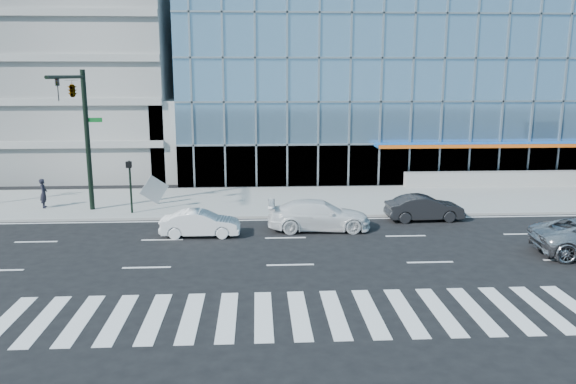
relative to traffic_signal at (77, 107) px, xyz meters
name	(u,v)px	position (x,y,z in m)	size (l,w,h in m)	color
ground	(285,238)	(11.00, -4.57, -6.16)	(160.00, 160.00, 0.00)	black
sidewalk	(279,201)	(11.00, 3.43, -6.09)	(120.00, 8.00, 0.15)	gray
theatre_building	(421,79)	(25.00, 21.43, 1.34)	(42.00, 26.00, 15.00)	#6991AF
parking_garage	(46,50)	(-9.00, 21.43, 3.84)	(24.00, 24.00, 20.00)	gray
ramp_block	(198,138)	(5.00, 13.43, -3.16)	(6.00, 8.00, 6.00)	gray
traffic_signal	(77,107)	(0.00, 0.00, 0.00)	(1.14, 5.74, 8.00)	black
ped_signal_post	(130,179)	(2.50, 0.37, -4.02)	(0.30, 0.33, 3.00)	black
white_suv	(319,215)	(12.80, -3.14, -5.40)	(2.15, 5.28, 1.53)	white
white_sedan	(200,223)	(6.80, -3.98, -5.52)	(1.36, 3.91, 1.29)	white
dark_sedan	(424,208)	(18.80, -1.57, -5.47)	(1.46, 4.20, 1.38)	black
pedestrian	(44,193)	(-2.94, 1.99, -5.15)	(0.63, 0.42, 1.73)	black
tilted_panel	(154,190)	(3.42, 2.53, -5.11)	(1.30, 0.06, 1.30)	#A4A4A4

